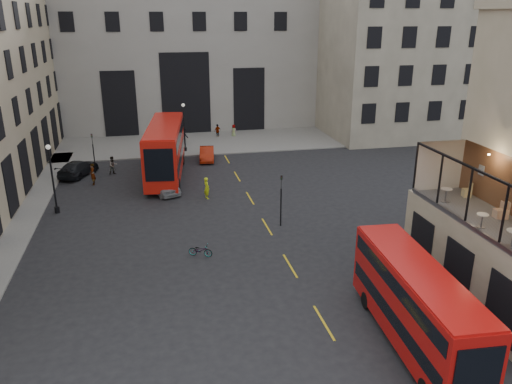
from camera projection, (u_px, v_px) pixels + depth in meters
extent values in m
plane|color=black|center=(362.00, 318.00, 24.80)|extent=(140.00, 140.00, 0.00)
cube|color=black|center=(457.00, 272.00, 25.12)|extent=(0.08, 9.20, 3.00)
cube|color=beige|center=(439.00, 165.00, 28.68)|extent=(3.00, 0.04, 2.90)
cube|color=black|center=(501.00, 165.00, 23.59)|extent=(3.00, 10.00, 0.04)
cube|color=slate|center=(465.00, 222.00, 24.22)|extent=(0.12, 10.00, 0.18)
cube|color=black|center=(473.00, 168.00, 23.30)|extent=(0.12, 10.00, 0.10)
cube|color=beige|center=(481.00, 170.00, 27.25)|extent=(0.04, 0.45, 0.55)
cylinder|color=#FFD899|center=(489.00, 154.00, 25.61)|extent=(0.12, 0.12, 0.05)
cube|color=#BBAA8C|center=(484.00, 264.00, 25.34)|extent=(3.00, 11.00, 4.50)
cube|color=slate|center=(491.00, 223.00, 24.57)|extent=(3.00, 10.00, 0.10)
cube|color=#9A978F|center=(181.00, 58.00, 65.00)|extent=(34.00, 10.00, 18.00)
cube|color=black|center=(186.00, 94.00, 61.70)|extent=(6.00, 0.12, 10.00)
cube|color=black|center=(120.00, 104.00, 60.44)|extent=(4.00, 0.12, 8.00)
cube|color=black|center=(249.00, 100.00, 63.63)|extent=(4.00, 0.12, 8.00)
cube|color=#ADA38B|center=(387.00, 51.00, 62.28)|extent=(16.00, 18.00, 20.00)
cube|color=slate|center=(183.00, 143.00, 58.58)|extent=(40.00, 12.00, 0.12)
cylinder|color=black|center=(281.00, 207.00, 35.18)|extent=(0.10, 0.10, 2.80)
imported|color=black|center=(281.00, 182.00, 34.55)|extent=(0.16, 0.20, 1.00)
cylinder|color=black|center=(94.00, 159.00, 47.13)|extent=(0.10, 0.10, 2.80)
imported|color=black|center=(92.00, 139.00, 46.49)|extent=(0.16, 0.20, 1.00)
cylinder|color=black|center=(53.00, 182.00, 37.15)|extent=(0.14, 0.14, 5.00)
cylinder|color=black|center=(57.00, 210.00, 37.90)|extent=(0.36, 0.36, 0.50)
sphere|color=silver|center=(48.00, 147.00, 36.27)|extent=(0.36, 0.36, 0.36)
cylinder|color=black|center=(184.00, 130.00, 54.08)|extent=(0.14, 0.14, 5.00)
cylinder|color=black|center=(185.00, 150.00, 54.83)|extent=(0.36, 0.36, 0.50)
sphere|color=silver|center=(183.00, 105.00, 53.20)|extent=(0.36, 0.36, 0.36)
cube|color=#B20F0C|center=(415.00, 304.00, 22.18)|extent=(2.82, 9.85, 3.45)
cube|color=black|center=(414.00, 313.00, 22.34)|extent=(2.83, 9.32, 0.71)
cube|color=black|center=(418.00, 283.00, 21.82)|extent=(2.83, 9.32, 0.71)
cube|color=#B20F0C|center=(420.00, 269.00, 21.59)|extent=(2.72, 9.65, 0.11)
cylinder|color=black|center=(366.00, 300.00, 25.49)|extent=(0.30, 0.90, 0.88)
cylinder|color=black|center=(403.00, 297.00, 25.76)|extent=(0.30, 0.90, 0.88)
cylinder|color=black|center=(473.00, 384.00, 19.69)|extent=(0.30, 0.90, 0.88)
cube|color=red|center=(165.00, 149.00, 45.64)|extent=(4.27, 12.59, 4.38)
cube|color=black|center=(166.00, 156.00, 45.84)|extent=(4.23, 11.93, 0.90)
cube|color=black|center=(164.00, 135.00, 45.19)|extent=(4.23, 11.93, 0.90)
cube|color=red|center=(164.00, 125.00, 44.89)|extent=(4.13, 12.33, 0.13)
cylinder|color=black|center=(157.00, 160.00, 49.93)|extent=(0.45, 1.15, 1.12)
cylinder|color=black|center=(183.00, 159.00, 50.15)|extent=(0.45, 1.15, 1.12)
cylinder|color=black|center=(148.00, 186.00, 42.17)|extent=(0.45, 1.15, 1.12)
cylinder|color=black|center=(178.00, 185.00, 42.39)|extent=(0.45, 1.15, 1.12)
imported|color=gray|center=(162.00, 184.00, 42.08)|extent=(3.33, 4.75, 1.50)
imported|color=#A02009|center=(207.00, 154.00, 51.56)|extent=(1.93, 4.26, 1.35)
imported|color=black|center=(78.00, 168.00, 46.56)|extent=(3.80, 5.32, 1.43)
imported|color=gray|center=(200.00, 250.00, 31.01)|extent=(1.60, 1.10, 0.80)
imported|color=#CBDD17|center=(207.00, 188.00, 40.66)|extent=(0.63, 0.77, 1.81)
imported|color=gray|center=(113.00, 165.00, 46.96)|extent=(1.02, 0.92, 1.71)
imported|color=gray|center=(183.00, 136.00, 57.65)|extent=(1.47, 1.21, 1.97)
imported|color=gray|center=(218.00, 131.00, 61.05)|extent=(1.05, 0.81, 1.66)
imported|color=gray|center=(234.00, 131.00, 61.43)|extent=(0.90, 0.84, 1.54)
imported|color=gray|center=(93.00, 174.00, 43.99)|extent=(0.52, 0.74, 1.92)
cylinder|color=slate|center=(511.00, 246.00, 21.89)|extent=(0.46, 0.46, 0.03)
cylinder|color=white|center=(483.00, 214.00, 23.68)|extent=(0.55, 0.55, 0.04)
cylinder|color=slate|center=(482.00, 221.00, 23.79)|extent=(0.07, 0.07, 0.64)
cylinder|color=slate|center=(481.00, 227.00, 23.90)|extent=(0.40, 0.40, 0.03)
cylinder|color=beige|center=(447.00, 189.00, 26.94)|extent=(0.61, 0.61, 0.04)
cylinder|color=slate|center=(446.00, 195.00, 27.06)|extent=(0.08, 0.08, 0.71)
cylinder|color=slate|center=(445.00, 201.00, 27.18)|extent=(0.45, 0.45, 0.03)
cube|color=#D9A97D|center=(503.00, 214.00, 24.89)|extent=(0.53, 0.53, 0.48)
cube|color=#D9A97D|center=(508.00, 205.00, 24.75)|extent=(0.13, 0.44, 0.42)
cube|color=tan|center=(498.00, 214.00, 24.96)|extent=(0.43, 0.43, 0.45)
cube|color=tan|center=(503.00, 205.00, 24.85)|extent=(0.05, 0.42, 0.40)
cube|color=#D1B978|center=(466.00, 193.00, 27.89)|extent=(0.49, 0.49, 0.45)
cube|color=#D1B978|center=(471.00, 186.00, 27.75)|extent=(0.12, 0.42, 0.40)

